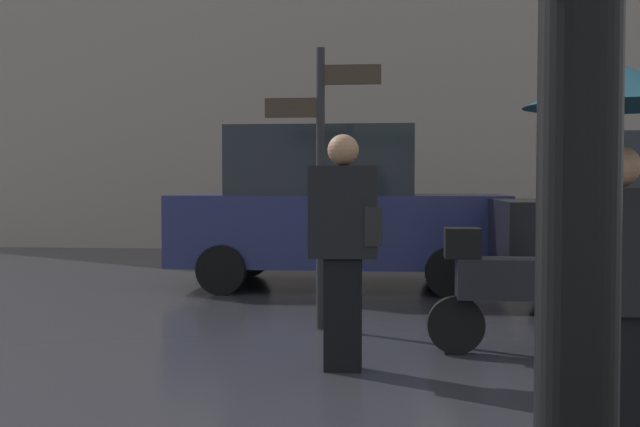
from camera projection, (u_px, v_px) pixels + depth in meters
pedestrian_with_umbrella at (619, 157)px, 3.74m from camera, size 0.90×0.90×1.94m
pedestrian_with_bag at (345, 237)px, 5.71m from camera, size 0.53×0.24×1.72m
parked_scooter at (507, 285)px, 6.25m from camera, size 1.35×0.32×1.23m
parked_car_left at (335, 208)px, 10.35m from camera, size 4.26×2.02×2.08m
street_signpost at (321, 158)px, 7.30m from camera, size 1.08×0.08×2.62m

